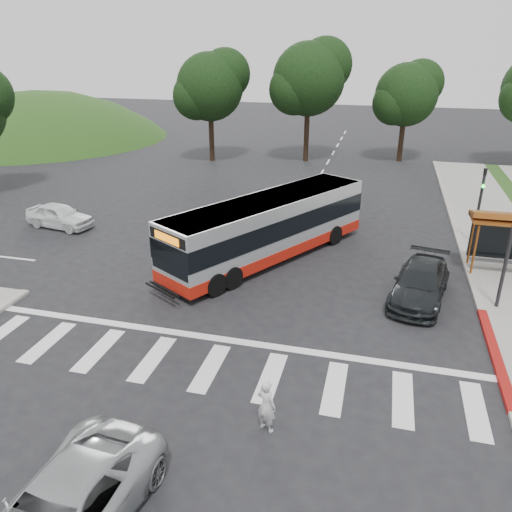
% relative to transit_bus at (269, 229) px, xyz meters
% --- Properties ---
extents(ground, '(140.00, 140.00, 0.00)m').
position_rel_transit_bus_xyz_m(ground, '(0.23, -4.16, -1.49)').
color(ground, black).
rests_on(ground, ground).
extents(sidewalk_east, '(4.00, 40.00, 0.12)m').
position_rel_transit_bus_xyz_m(sidewalk_east, '(11.23, 3.84, -1.43)').
color(sidewalk_east, gray).
rests_on(sidewalk_east, ground).
extents(curb_east, '(0.30, 40.00, 0.15)m').
position_rel_transit_bus_xyz_m(curb_east, '(9.23, 3.84, -1.41)').
color(curb_east, '#9E9991').
rests_on(curb_east, ground).
extents(curb_east_red, '(0.32, 6.00, 0.15)m').
position_rel_transit_bus_xyz_m(curb_east_red, '(9.23, -6.16, -1.41)').
color(curb_east_red, maroon).
rests_on(curb_east_red, ground).
extents(hillside_nw, '(44.00, 44.00, 10.00)m').
position_rel_transit_bus_xyz_m(hillside_nw, '(-31.77, 25.84, -1.49)').
color(hillside_nw, '#1A4516').
rests_on(hillside_nw, ground).
extents(crosswalk_ladder, '(18.00, 2.60, 0.01)m').
position_rel_transit_bus_xyz_m(crosswalk_ladder, '(0.23, -9.16, -1.48)').
color(crosswalk_ladder, silver).
rests_on(crosswalk_ladder, ground).
extents(traffic_signal_ne_short, '(0.18, 0.37, 4.00)m').
position_rel_transit_bus_xyz_m(traffic_signal_ne_short, '(9.83, 4.33, 0.99)').
color(traffic_signal_ne_short, black).
rests_on(traffic_signal_ne_short, ground).
extents(tree_north_a, '(6.60, 6.15, 10.17)m').
position_rel_transit_bus_xyz_m(tree_north_a, '(-1.69, 21.91, 5.43)').
color(tree_north_a, black).
rests_on(tree_north_a, ground).
extents(tree_north_b, '(5.72, 5.33, 8.43)m').
position_rel_transit_bus_xyz_m(tree_north_b, '(6.30, 23.90, 4.17)').
color(tree_north_b, black).
rests_on(tree_north_b, ground).
extents(tree_north_c, '(6.16, 5.74, 9.30)m').
position_rel_transit_bus_xyz_m(tree_north_c, '(-9.69, 19.91, 4.80)').
color(tree_north_c, black).
rests_on(tree_north_c, ground).
extents(transit_bus, '(7.97, 11.22, 2.98)m').
position_rel_transit_bus_xyz_m(transit_bus, '(0.00, 0.00, 0.00)').
color(transit_bus, '#A7A9AC').
rests_on(transit_bus, ground).
extents(pedestrian, '(0.69, 0.58, 1.59)m').
position_rel_transit_bus_xyz_m(pedestrian, '(2.63, -11.39, -0.69)').
color(pedestrian, silver).
rests_on(pedestrian, ground).
extents(dark_sedan, '(2.86, 5.13, 1.40)m').
position_rel_transit_bus_xyz_m(dark_sedan, '(6.90, -2.53, -0.79)').
color(dark_sedan, black).
rests_on(dark_sedan, ground).
extents(west_car_white, '(4.18, 2.23, 1.35)m').
position_rel_transit_bus_xyz_m(west_car_white, '(-12.39, 1.32, -0.81)').
color(west_car_white, white).
rests_on(west_car_white, ground).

